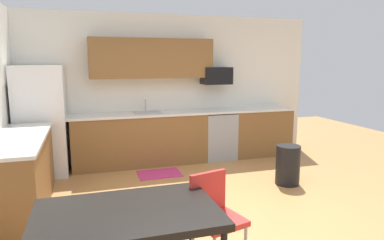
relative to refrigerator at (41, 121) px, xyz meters
The scene contains 17 objects.
ground_plane 3.24m from the refrigerator, 45.52° to the right, with size 12.00×12.00×0.00m, color #B77F47.
wall_back 2.27m from the refrigerator, 11.16° to the left, with size 5.80×0.10×2.70m, color white.
cabinet_run_back 1.68m from the refrigerator, ahead, with size 2.37×0.60×0.90m, color brown.
cabinet_run_back_right 4.02m from the refrigerator, ahead, with size 1.18×0.60×0.90m, color brown.
cabinet_run_left 1.49m from the refrigerator, 94.83° to the right, with size 0.60×2.00×0.90m, color brown.
countertop_back 2.18m from the refrigerator, ahead, with size 4.80×0.64×0.04m, color silver.
countertop_left 1.43m from the refrigerator, 94.83° to the right, with size 0.64×2.00×0.04m, color silver.
upper_cabinets_back 2.14m from the refrigerator, ahead, with size 2.20×0.34×0.70m, color brown.
refrigerator is the anchor object (origin of this frame).
oven_range 3.13m from the refrigerator, ahead, with size 0.60×0.60×0.91m.
microwave 3.18m from the refrigerator, ahead, with size 0.54×0.36×0.32m, color black.
sink_basin 1.75m from the refrigerator, ahead, with size 0.48×0.40×0.14m, color #A5A8AD.
sink_faucet 1.78m from the refrigerator, ahead, with size 0.02×0.02×0.24m, color #B2B5BA.
dining_table 3.62m from the refrigerator, 74.69° to the right, with size 1.40×0.90×0.73m.
chair_near_table 3.71m from the refrigerator, 61.45° to the right, with size 0.49×0.49×0.85m.
trash_bin 3.97m from the refrigerator, 24.15° to the right, with size 0.36×0.36×0.60m, color black.
floor_mat 2.10m from the refrigerator, 17.45° to the right, with size 0.70×0.50×0.01m, color #CC3372.
Camera 1 is at (-1.50, -3.79, 1.86)m, focal length 32.48 mm.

